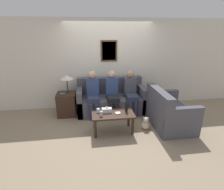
{
  "coord_description": "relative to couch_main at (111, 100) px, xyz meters",
  "views": [
    {
      "loc": [
        -0.64,
        -4.21,
        2.26
      ],
      "look_at": [
        -0.06,
        -0.09,
        0.72
      ],
      "focal_mm": 28.0,
      "sensor_mm": 36.0,
      "label": 1
    }
  ],
  "objects": [
    {
      "name": "drinking_glass",
      "position": [
        -0.44,
        -1.06,
        0.19
      ],
      "size": [
        0.08,
        0.08,
        0.09
      ],
      "color": "silver",
      "rests_on": "coffee_table"
    },
    {
      "name": "side_table_with_lamp",
      "position": [
        -1.26,
        -0.1,
        0.05
      ],
      "size": [
        0.5,
        0.5,
        1.15
      ],
      "color": "#382319",
      "rests_on": "ground_plane"
    },
    {
      "name": "ground_plane",
      "position": [
        0.0,
        -0.52,
        -0.33
      ],
      "size": [
        16.0,
        16.0,
        0.0
      ],
      "primitive_type": "plane",
      "color": "gray"
    },
    {
      "name": "wall_back",
      "position": [
        0.0,
        0.46,
        0.97
      ],
      "size": [
        9.0,
        0.08,
        2.6
      ],
      "color": "silver",
      "rests_on": "ground_plane"
    },
    {
      "name": "person_left",
      "position": [
        -0.53,
        -0.18,
        0.34
      ],
      "size": [
        0.34,
        0.63,
        1.24
      ],
      "color": "#2D334C",
      "rests_on": "ground_plane"
    },
    {
      "name": "couch_side",
      "position": [
        1.29,
        -1.07,
        0.0
      ],
      "size": [
        0.87,
        1.26,
        0.96
      ],
      "rotation": [
        0.0,
        0.0,
        1.57
      ],
      "color": "#4C4C56",
      "rests_on": "ground_plane"
    },
    {
      "name": "person_right",
      "position": [
        0.54,
        -0.18,
        0.33
      ],
      "size": [
        0.34,
        0.64,
        1.21
      ],
      "color": "#2D334C",
      "rests_on": "ground_plane"
    },
    {
      "name": "person_middle",
      "position": [
        0.01,
        -0.21,
        0.33
      ],
      "size": [
        0.34,
        0.64,
        1.23
      ],
      "color": "black",
      "rests_on": "ground_plane"
    },
    {
      "name": "coffee_table",
      "position": [
        -0.11,
        -1.16,
        0.06
      ],
      "size": [
        0.97,
        0.52,
        0.47
      ],
      "color": "#382319",
      "rests_on": "ground_plane"
    },
    {
      "name": "wine_bottle",
      "position": [
        0.22,
        -1.08,
        0.26
      ],
      "size": [
        0.06,
        0.06,
        0.33
      ],
      "color": "black",
      "rests_on": "coffee_table"
    },
    {
      "name": "book_stack",
      "position": [
        -0.0,
        -1.19,
        0.15
      ],
      "size": [
        0.14,
        0.13,
        0.02
      ],
      "color": "beige",
      "rests_on": "coffee_table"
    },
    {
      "name": "teddy_bear",
      "position": [
        0.69,
        -1.16,
        -0.2
      ],
      "size": [
        0.2,
        0.2,
        0.31
      ],
      "color": "beige",
      "rests_on": "ground_plane"
    },
    {
      "name": "soda_can",
      "position": [
        -0.39,
        -1.26,
        0.2
      ],
      "size": [
        0.07,
        0.07,
        0.12
      ],
      "color": "#BCBCC1",
      "rests_on": "coffee_table"
    },
    {
      "name": "couch_main",
      "position": [
        0.0,
        0.0,
        0.0
      ],
      "size": [
        1.92,
        0.87,
        0.96
      ],
      "color": "#4C4C56",
      "rests_on": "ground_plane"
    },
    {
      "name": "tissue_box",
      "position": [
        -0.25,
        -1.08,
        0.19
      ],
      "size": [
        0.23,
        0.12,
        0.14
      ],
      "color": "silver",
      "rests_on": "coffee_table"
    }
  ]
}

